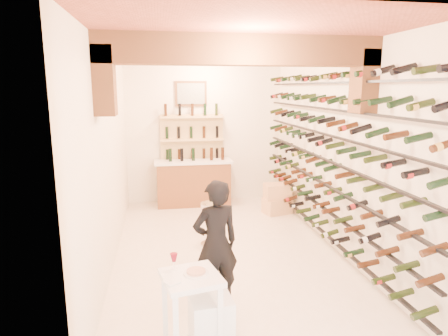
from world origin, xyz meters
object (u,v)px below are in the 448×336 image
object	(u,v)px
wine_rack	(322,153)
tasting_table	(191,288)
person	(216,244)
chrome_barstool	(211,221)
white_stool	(211,320)
crate_lower	(277,206)
back_counter	(194,181)

from	to	relation	value
wine_rack	tasting_table	xyz separation A→B (m)	(-2.29, -2.31, -0.90)
person	chrome_barstool	bearing A→B (deg)	-110.72
wine_rack	tasting_table	world-z (taller)	wine_rack
wine_rack	chrome_barstool	size ratio (longest dim) A/B	7.83
tasting_table	wine_rack	bearing A→B (deg)	32.71
wine_rack	person	size ratio (longest dim) A/B	3.68
wine_rack	white_stool	world-z (taller)	wine_rack
chrome_barstool	crate_lower	bearing A→B (deg)	42.92
back_counter	tasting_table	bearing A→B (deg)	-95.29
white_stool	person	world-z (taller)	person
person	crate_lower	xyz separation A→B (m)	(1.77, 3.29, -0.61)
white_stool	tasting_table	bearing A→B (deg)	-171.28
wine_rack	crate_lower	xyz separation A→B (m)	(-0.17, 1.73, -1.39)
chrome_barstool	white_stool	bearing A→B (deg)	-97.73
tasting_table	person	distance (m)	0.84
chrome_barstool	person	bearing A→B (deg)	-95.98
back_counter	chrome_barstool	distance (m)	2.38
white_stool	crate_lower	world-z (taller)	white_stool
wine_rack	white_stool	size ratio (longest dim) A/B	11.10
tasting_table	crate_lower	distance (m)	4.59
person	tasting_table	bearing A→B (deg)	50.19
tasting_table	crate_lower	bearing A→B (deg)	49.81
wine_rack	person	world-z (taller)	wine_rack
white_stool	crate_lower	size ratio (longest dim) A/B	0.95
chrome_barstool	crate_lower	xyz separation A→B (m)	(1.57, 1.46, -0.26)
tasting_table	crate_lower	size ratio (longest dim) A/B	1.77
back_counter	crate_lower	distance (m)	1.93
person	back_counter	bearing A→B (deg)	-106.18
wine_rack	back_counter	xyz separation A→B (m)	(-1.83, 2.65, -1.02)
tasting_table	crate_lower	xyz separation A→B (m)	(2.12, 4.04, -0.48)
back_counter	tasting_table	distance (m)	4.98
tasting_table	white_stool	xyz separation A→B (m)	(0.20, 0.03, -0.39)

